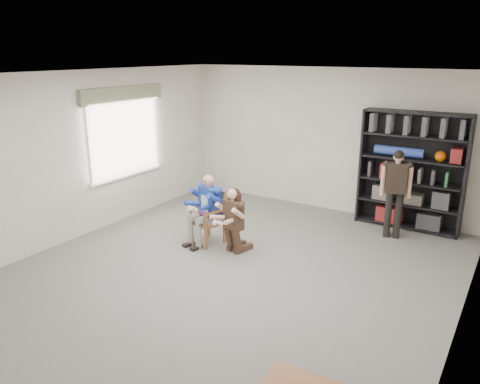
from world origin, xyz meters
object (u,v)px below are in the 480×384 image
Objects in this scene: armchair at (207,217)px; seated_man at (207,209)px; kneeling_woman at (232,221)px; bookshelf at (411,171)px; standing_man at (395,195)px.

armchair is 0.77× the size of seated_man.
kneeling_woman is (0.58, -0.12, 0.09)m from armchair.
kneeling_woman is at bearing -128.10° from bookshelf.
seated_man reaches higher than armchair.
seated_man is at bearing -136.45° from bookshelf.
standing_man reaches higher than armchair.
kneeling_woman is (0.58, -0.12, -0.05)m from seated_man.
bookshelf reaches higher than standing_man.
armchair is 3.70m from bookshelf.
bookshelf reaches higher than kneeling_woman.
armchair is 3.18m from standing_man.
seated_man is 3.17m from standing_man.
standing_man is (1.97, 2.00, 0.23)m from kneeling_woman.
standing_man is at bearing 50.70° from seated_man.
kneeling_woman is 0.70× the size of standing_man.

